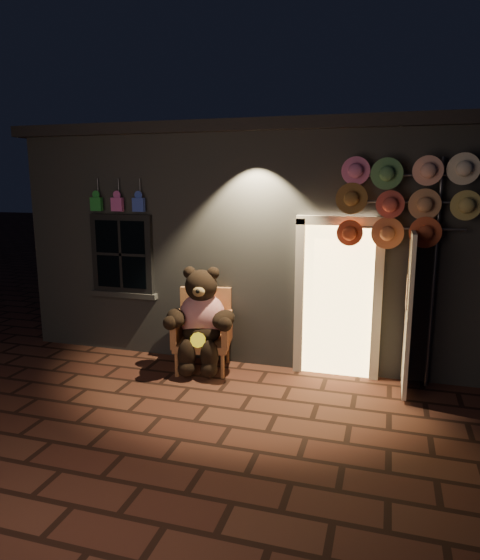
% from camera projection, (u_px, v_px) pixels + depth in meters
% --- Properties ---
extents(ground, '(60.00, 60.00, 0.00)m').
position_uv_depth(ground, '(208.00, 406.00, 5.97)').
color(ground, '#4F2B1E').
rests_on(ground, ground).
extents(shop_building, '(7.30, 5.95, 3.51)m').
position_uv_depth(shop_building, '(280.00, 230.00, 9.37)').
color(shop_building, slate).
rests_on(shop_building, ground).
extents(wicker_armchair, '(0.89, 0.83, 1.13)m').
position_uv_depth(wicker_armchair, '(204.00, 329.00, 7.10)').
color(wicker_armchair, '#B57B46').
rests_on(wicker_armchair, ground).
extents(teddy_bear, '(1.03, 0.89, 1.45)m').
position_uv_depth(teddy_bear, '(201.00, 319.00, 6.92)').
color(teddy_bear, '#B1121C').
rests_on(teddy_bear, ground).
extents(hat_rack, '(1.67, 0.22, 2.95)m').
position_uv_depth(hat_rack, '(403.00, 202.00, 6.11)').
color(hat_rack, '#59595E').
rests_on(hat_rack, ground).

